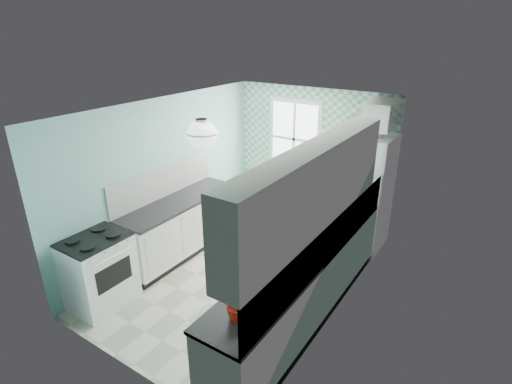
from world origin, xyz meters
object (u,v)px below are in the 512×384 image
Objects in this scene: stove at (99,270)px; sink at (335,226)px; ceiling_light at (202,134)px; fridge at (362,191)px; microwave at (369,126)px; potted_plant at (239,304)px; fruit_bowl at (254,301)px.

stove is 3.21m from sink.
ceiling_light is at bearing -130.49° from sink.
microwave reaches higher than fridge.
potted_plant is at bearing -8.16° from stove.
potted_plant reaches higher than fruit_bowl.
ceiling_light is 1.36× the size of fruit_bowl.
fruit_bowl is (1.20, -0.74, -1.35)m from ceiling_light.
sink is at bearing 97.58° from microwave.
fridge is 1.09m from microwave.
fridge reaches higher than potted_plant.
microwave is (2.31, 3.44, 1.54)m from stove.
potted_plant is (1.20, -1.00, -1.20)m from ceiling_light.
sink is 2.06× the size of fruit_bowl.
fruit_bowl is (2.40, 0.08, 0.47)m from stove.
sink is 2.28m from potted_plant.
ceiling_light is 2.86m from microwave.
potted_plant is (2.40, -0.18, 0.61)m from stove.
ceiling_light is 2.33m from stove.
microwave is (-0.09, 3.62, 0.93)m from potted_plant.
fruit_bowl is at bearing 90.00° from potted_plant.
ceiling_light is 1.97m from potted_plant.
potted_plant is (-0.00, -2.27, 0.19)m from sink.
stove is 2.48m from potted_plant.
potted_plant is at bearing -88.80° from fridge.
microwave is at bearing 67.06° from ceiling_light.
fruit_bowl is at bearing -88.69° from fridge.
fruit_bowl is 0.30m from potted_plant.
potted_plant is at bearing -39.77° from ceiling_light.
stove is 1.81× the size of sink.
fridge is 3.36m from fruit_bowl.
microwave is (1.11, 2.62, -0.28)m from ceiling_light.
sink is at bearing 89.89° from fruit_bowl.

